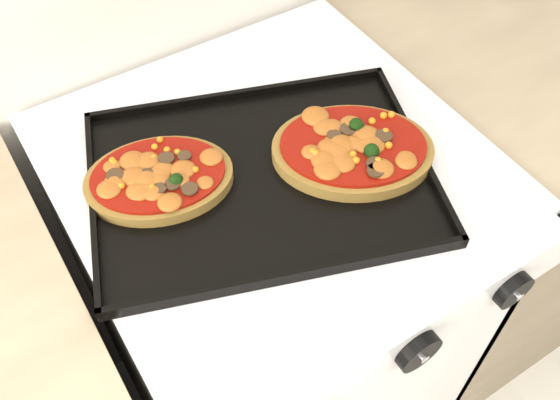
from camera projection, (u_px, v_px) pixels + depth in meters
stove at (275, 310)px, 1.26m from camera, size 0.60×0.60×0.91m
control_panel at (404, 342)px, 0.79m from camera, size 0.60×0.02×0.09m
knob_center at (418, 352)px, 0.78m from camera, size 0.06×0.02×0.06m
knob_right at (513, 290)px, 0.83m from camera, size 0.06×0.02×0.06m
baking_tray at (261, 176)px, 0.87m from camera, size 0.56×0.48×0.02m
pizza_left at (159, 177)px, 0.85m from camera, size 0.24×0.21×0.03m
pizza_right at (353, 148)px, 0.88m from camera, size 0.29×0.27×0.03m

